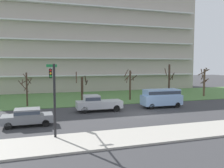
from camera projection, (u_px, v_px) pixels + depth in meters
name	position (u px, v px, depth m)	size (l,w,h in m)	color
ground	(139.00, 113.00, 26.52)	(160.00, 160.00, 0.00)	#38383A
sidewalk_curb_near	(179.00, 132.00, 18.91)	(80.00, 4.00, 0.15)	#ADA89E
grass_lawn_strip	(105.00, 97.00, 39.83)	(80.00, 16.00, 0.08)	#547F42
apartment_building	(89.00, 44.00, 52.14)	(47.05, 12.64, 20.37)	#B2A899
tree_far_left	(26.00, 88.00, 30.43)	(1.74, 1.94, 4.51)	#423023
tree_left	(82.00, 88.00, 33.88)	(1.79, 1.75, 4.50)	#423023
tree_center	(130.00, 83.00, 36.10)	(1.95, 1.68, 4.81)	#4C3828
tree_right	(169.00, 81.00, 37.02)	(1.55, 1.52, 5.57)	#423023
tree_far_right	(204.00, 81.00, 40.21)	(2.02, 1.95, 5.04)	brown
van_blue_near_left	(161.00, 97.00, 30.06)	(5.22, 2.06, 2.36)	#8CB2E0
sedan_gray_center_left	(28.00, 116.00, 21.01)	(4.43, 1.88, 1.57)	slate
pickup_silver_center_right	(97.00, 103.00, 27.55)	(5.45, 2.14, 1.95)	#B7BABF
traffic_signal_mast	(53.00, 85.00, 19.08)	(0.90, 5.96, 5.60)	black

